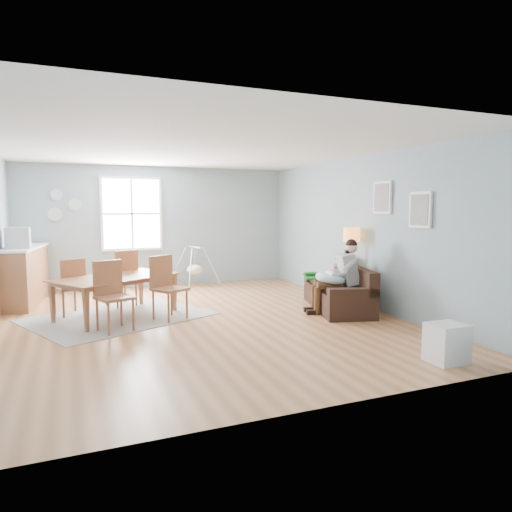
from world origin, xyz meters
name	(u,v)px	position (x,y,z in m)	size (l,w,h in m)	color
room	(200,166)	(0.00, 0.00, 2.42)	(8.40, 9.40, 3.90)	#A16339
window	(132,214)	(-0.60, 3.46, 1.65)	(1.32, 0.08, 1.62)	white
pictures	(400,203)	(2.97, -1.05, 1.85)	(0.05, 1.34, 0.74)	white
wall_plates	(62,205)	(-2.00, 3.47, 1.83)	(0.67, 0.02, 0.66)	#A6C1C7
sofa	(341,294)	(2.50, -0.12, 0.27)	(1.30, 2.03, 0.76)	black
green_throw	(328,277)	(2.61, 0.50, 0.49)	(0.87, 0.71, 0.04)	#135518
beige_pillow	(344,267)	(2.83, 0.30, 0.68)	(0.12, 0.43, 0.43)	tan
father	(339,274)	(2.31, -0.35, 0.67)	(0.95, 0.58, 1.26)	gray
nursing_pillow	(331,278)	(2.18, -0.31, 0.60)	(0.52, 0.52, 0.14)	silver
infant	(330,274)	(2.18, -0.27, 0.66)	(0.15, 0.33, 0.12)	silver
toddler	(334,272)	(2.48, 0.07, 0.64)	(0.49, 0.36, 0.72)	silver
floor_lamp	(351,241)	(2.80, 0.03, 1.18)	(0.29, 0.29, 1.43)	black
storage_cube	(446,343)	(2.08, -2.98, 0.23)	(0.41, 0.37, 0.45)	silver
rug	(119,317)	(-1.19, 0.73, 0.01)	(2.67, 2.03, 0.01)	gray
dining_table	(118,297)	(-1.19, 0.73, 0.34)	(1.91, 1.07, 0.67)	brown
chair_sw	(112,291)	(-1.36, -0.06, 0.59)	(0.59, 0.59, 1.02)	brown
chair_se	(166,283)	(-0.49, 0.33, 0.59)	(0.62, 0.62, 1.02)	brown
chair_nw	(71,283)	(-1.90, 1.14, 0.54)	(0.56, 0.56, 0.95)	brown
chair_ne	(124,274)	(-1.02, 1.52, 0.60)	(0.62, 0.62, 1.03)	brown
counter	(24,275)	(-2.70, 2.50, 0.54)	(0.82, 1.97, 1.07)	brown
monitor	(18,238)	(-2.74, 2.14, 1.25)	(0.39, 0.37, 0.36)	#B4B4B9
baby_swing	(195,269)	(0.71, 3.10, 0.41)	(1.11, 1.12, 0.91)	#B4B4B9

